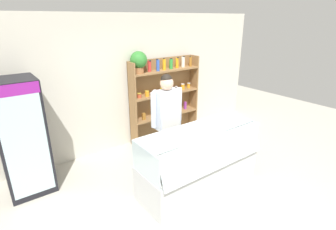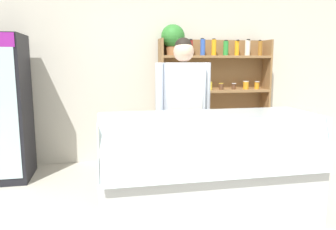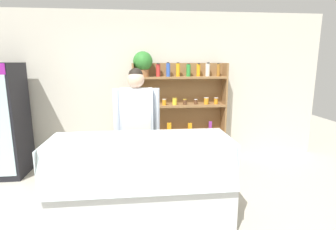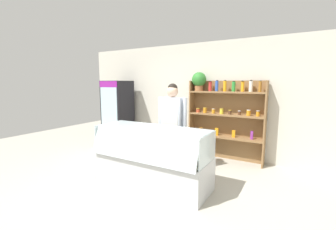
{
  "view_description": "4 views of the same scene",
  "coord_description": "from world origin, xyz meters",
  "px_view_note": "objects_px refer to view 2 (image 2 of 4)",
  "views": [
    {
      "loc": [
        -2.58,
        -2.57,
        2.61
      ],
      "look_at": [
        -0.33,
        0.46,
        1.2
      ],
      "focal_mm": 28.0,
      "sensor_mm": 36.0,
      "label": 1
    },
    {
      "loc": [
        -0.96,
        -2.72,
        1.48
      ],
      "look_at": [
        -0.26,
        0.76,
        0.9
      ],
      "focal_mm": 35.0,
      "sensor_mm": 36.0,
      "label": 2
    },
    {
      "loc": [
        -0.01,
        -2.69,
        1.81
      ],
      "look_at": [
        0.32,
        0.47,
        1.17
      ],
      "focal_mm": 28.0,
      "sensor_mm": 36.0,
      "label": 3
    },
    {
      "loc": [
        2.05,
        -3.0,
        1.74
      ],
      "look_at": [
        0.08,
        0.41,
        1.18
      ],
      "focal_mm": 24.0,
      "sensor_mm": 36.0,
      "label": 4
    }
  ],
  "objects_px": {
    "shop_clerk": "(183,101)",
    "drinks_fridge": "(0,108)",
    "deli_display_case": "(208,188)",
    "shelving_unit": "(206,83)"
  },
  "relations": [
    {
      "from": "shop_clerk",
      "to": "drinks_fridge",
      "type": "bearing_deg",
      "value": 160.1
    },
    {
      "from": "deli_display_case",
      "to": "drinks_fridge",
      "type": "bearing_deg",
      "value": 144.43
    },
    {
      "from": "shelving_unit",
      "to": "shop_clerk",
      "type": "height_order",
      "value": "shelving_unit"
    },
    {
      "from": "shelving_unit",
      "to": "shop_clerk",
      "type": "relative_size",
      "value": 1.15
    },
    {
      "from": "shelving_unit",
      "to": "shop_clerk",
      "type": "xyz_separation_m",
      "value": [
        -0.63,
        -1.13,
        -0.13
      ]
    },
    {
      "from": "drinks_fridge",
      "to": "shelving_unit",
      "type": "bearing_deg",
      "value": 7.24
    },
    {
      "from": "deli_display_case",
      "to": "shop_clerk",
      "type": "relative_size",
      "value": 1.14
    },
    {
      "from": "drinks_fridge",
      "to": "deli_display_case",
      "type": "xyz_separation_m",
      "value": [
        2.19,
        -1.56,
        -0.59
      ]
    },
    {
      "from": "deli_display_case",
      "to": "shop_clerk",
      "type": "distance_m",
      "value": 1.07
    },
    {
      "from": "shop_clerk",
      "to": "deli_display_case",
      "type": "bearing_deg",
      "value": -86.9
    }
  ]
}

